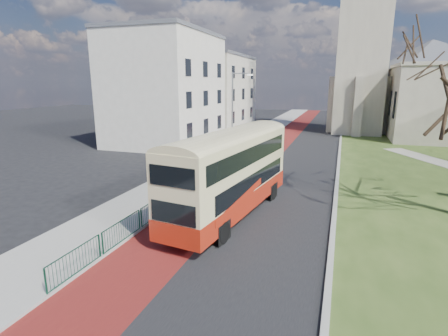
% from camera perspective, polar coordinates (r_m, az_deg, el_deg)
% --- Properties ---
extents(ground, '(160.00, 160.00, 0.00)m').
position_cam_1_polar(ground, '(18.58, -2.07, -8.81)').
color(ground, black).
rests_on(ground, ground).
extents(road_carriageway, '(9.00, 120.00, 0.01)m').
position_cam_1_polar(road_carriageway, '(37.01, 11.18, 2.40)').
color(road_carriageway, black).
rests_on(road_carriageway, ground).
extents(bus_lane, '(3.40, 120.00, 0.01)m').
position_cam_1_polar(bus_lane, '(37.45, 7.08, 2.69)').
color(bus_lane, '#591414').
rests_on(bus_lane, ground).
extents(pavement_west, '(4.00, 120.00, 0.12)m').
position_cam_1_polar(pavement_west, '(38.36, 1.52, 3.13)').
color(pavement_west, gray).
rests_on(pavement_west, ground).
extents(kerb_west, '(0.25, 120.00, 0.13)m').
position_cam_1_polar(kerb_west, '(37.83, 4.42, 2.95)').
color(kerb_west, '#999993').
rests_on(kerb_west, ground).
extents(kerb_east, '(0.25, 80.00, 0.13)m').
position_cam_1_polar(kerb_east, '(38.68, 18.36, 2.53)').
color(kerb_east, '#999993').
rests_on(kerb_east, ground).
extents(pedestrian_railing, '(0.07, 24.00, 1.12)m').
position_cam_1_polar(pedestrian_railing, '(22.95, -5.44, -2.95)').
color(pedestrian_railing, '#0D3D28').
rests_on(pedestrian_railing, ground).
extents(gothic_church, '(16.38, 18.00, 40.00)m').
position_cam_1_polar(gothic_church, '(54.74, 26.84, 18.66)').
color(gothic_church, gray).
rests_on(gothic_church, ground).
extents(street_block_near, '(10.30, 14.30, 13.00)m').
position_cam_1_polar(street_block_near, '(43.03, -9.42, 12.76)').
color(street_block_near, beige).
rests_on(street_block_near, ground).
extents(street_block_far, '(10.30, 16.30, 11.50)m').
position_cam_1_polar(street_block_far, '(57.67, -1.77, 12.39)').
color(street_block_far, '#B7B09B').
rests_on(street_block_far, ground).
extents(streetlamp, '(2.13, 0.18, 8.00)m').
position_cam_1_polar(streetlamp, '(35.69, 1.61, 9.68)').
color(streetlamp, gray).
rests_on(streetlamp, pavement_west).
extents(bus, '(3.98, 11.10, 4.54)m').
position_cam_1_polar(bus, '(18.68, 1.14, -0.30)').
color(bus, '#9C1F0E').
rests_on(bus, ground).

